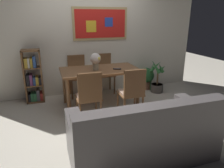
# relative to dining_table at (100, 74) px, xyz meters

# --- Properties ---
(ground_plane) EXTENTS (12.00, 12.00, 0.00)m
(ground_plane) POSITION_rel_dining_table_xyz_m (0.02, -0.55, -0.65)
(ground_plane) COLOR beige
(wall_back_with_painting) EXTENTS (5.20, 0.14, 2.60)m
(wall_back_with_painting) POSITION_rel_dining_table_xyz_m (0.03, 0.89, 0.65)
(wall_back_with_painting) COLOR silver
(wall_back_with_painting) RESTS_ON ground_plane
(dining_table) EXTENTS (1.51, 0.83, 0.75)m
(dining_table) POSITION_rel_dining_table_xyz_m (0.00, 0.00, 0.00)
(dining_table) COLOR brown
(dining_table) RESTS_ON ground_plane
(dining_chair_far_left) EXTENTS (0.40, 0.41, 0.91)m
(dining_chair_far_left) POSITION_rel_dining_table_xyz_m (-0.34, 0.72, -0.12)
(dining_chair_far_left) COLOR brown
(dining_chair_far_left) RESTS_ON ground_plane
(dining_chair_near_right) EXTENTS (0.40, 0.41, 0.91)m
(dining_chair_near_right) POSITION_rel_dining_table_xyz_m (0.37, -0.74, -0.12)
(dining_chair_near_right) COLOR brown
(dining_chair_near_right) RESTS_ON ground_plane
(dining_chair_near_left) EXTENTS (0.40, 0.41, 0.91)m
(dining_chair_near_left) POSITION_rel_dining_table_xyz_m (-0.38, -0.70, -0.12)
(dining_chair_near_left) COLOR brown
(dining_chair_near_left) RESTS_ON ground_plane
(dining_chair_far_right) EXTENTS (0.40, 0.41, 0.91)m
(dining_chair_far_right) POSITION_rel_dining_table_xyz_m (0.30, 0.75, -0.12)
(dining_chair_far_right) COLOR brown
(dining_chair_far_right) RESTS_ON ground_plane
(leather_couch) EXTENTS (1.80, 0.84, 0.84)m
(leather_couch) POSITION_rel_dining_table_xyz_m (0.07, -1.79, -0.34)
(leather_couch) COLOR #514C4C
(leather_couch) RESTS_ON ground_plane
(bookshelf) EXTENTS (0.36, 0.28, 1.11)m
(bookshelf) POSITION_rel_dining_table_xyz_m (-1.27, 0.62, -0.14)
(bookshelf) COLOR brown
(bookshelf) RESTS_ON ground_plane
(potted_ivy) EXTENTS (0.37, 0.37, 0.57)m
(potted_ivy) POSITION_rel_dining_table_xyz_m (1.36, 0.63, -0.36)
(potted_ivy) COLOR brown
(potted_ivy) RESTS_ON ground_plane
(potted_palm) EXTENTS (0.38, 0.41, 0.80)m
(potted_palm) POSITION_rel_dining_table_xyz_m (1.48, 0.32, -0.38)
(potted_palm) COLOR #4C4742
(potted_palm) RESTS_ON ground_plane
(flower_vase) EXTENTS (0.21, 0.21, 0.32)m
(flower_vase) POSITION_rel_dining_table_xyz_m (-0.09, -0.03, 0.30)
(flower_vase) COLOR tan
(flower_vase) RESTS_ON dining_table
(tv_remote) EXTENTS (0.16, 0.10, 0.02)m
(tv_remote) POSITION_rel_dining_table_xyz_m (0.31, -0.13, 0.11)
(tv_remote) COLOR black
(tv_remote) RESTS_ON dining_table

